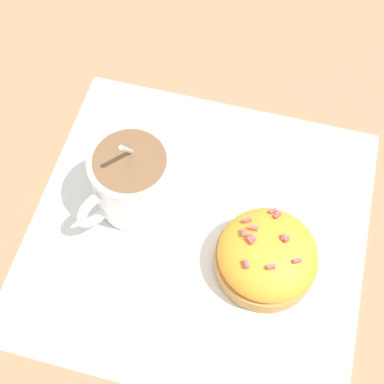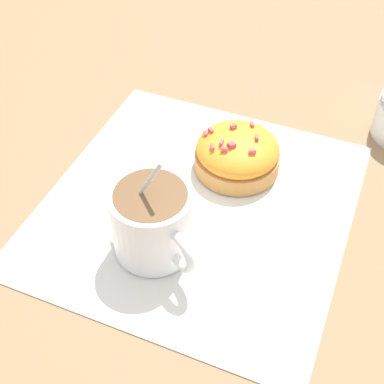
% 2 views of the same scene
% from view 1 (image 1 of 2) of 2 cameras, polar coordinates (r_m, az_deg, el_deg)
% --- Properties ---
extents(ground_plane, '(3.00, 3.00, 0.00)m').
position_cam_1_polar(ground_plane, '(0.52, 0.61, -4.12)').
color(ground_plane, '#93704C').
extents(paper_napkin, '(0.35, 0.34, 0.00)m').
position_cam_1_polar(paper_napkin, '(0.52, 0.61, -4.05)').
color(paper_napkin, white).
rests_on(paper_napkin, ground_plane).
extents(coffee_cup, '(0.08, 0.10, 0.11)m').
position_cam_1_polar(coffee_cup, '(0.50, -6.44, 1.36)').
color(coffee_cup, white).
rests_on(coffee_cup, paper_napkin).
extents(frosted_pastry, '(0.09, 0.09, 0.05)m').
position_cam_1_polar(frosted_pastry, '(0.49, 7.98, -6.81)').
color(frosted_pastry, '#C18442').
rests_on(frosted_pastry, paper_napkin).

